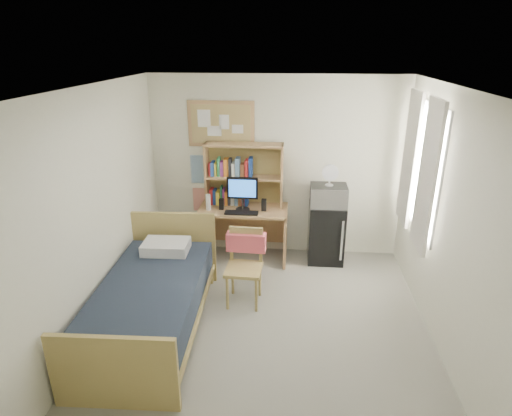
# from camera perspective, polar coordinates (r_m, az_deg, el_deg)

# --- Properties ---
(floor) EXTENTS (3.60, 4.20, 0.02)m
(floor) POSITION_cam_1_polar(r_m,az_deg,el_deg) (4.88, 1.21, -16.61)
(floor) COLOR gray
(floor) RESTS_ON ground
(ceiling) EXTENTS (3.60, 4.20, 0.02)m
(ceiling) POSITION_cam_1_polar(r_m,az_deg,el_deg) (3.88, 1.52, 15.54)
(ceiling) COLOR white
(ceiling) RESTS_ON wall_back
(wall_back) EXTENTS (3.60, 0.04, 2.60)m
(wall_back) POSITION_cam_1_polar(r_m,az_deg,el_deg) (6.19, 2.68, 5.39)
(wall_back) COLOR #EBE9CF
(wall_back) RESTS_ON floor
(wall_front) EXTENTS (3.60, 0.04, 2.60)m
(wall_front) POSITION_cam_1_polar(r_m,az_deg,el_deg) (2.44, -2.30, -22.36)
(wall_front) COLOR #EBE9CF
(wall_front) RESTS_ON floor
(wall_left) EXTENTS (0.04, 4.20, 2.60)m
(wall_left) POSITION_cam_1_polar(r_m,az_deg,el_deg) (4.68, -21.25, -1.41)
(wall_left) COLOR #EBE9CF
(wall_left) RESTS_ON floor
(wall_right) EXTENTS (0.04, 4.20, 2.60)m
(wall_right) POSITION_cam_1_polar(r_m,az_deg,el_deg) (4.48, 25.02, -2.97)
(wall_right) COLOR #EBE9CF
(wall_right) RESTS_ON floor
(window_unit) EXTENTS (0.10, 1.40, 1.70)m
(window_unit) POSITION_cam_1_polar(r_m,az_deg,el_deg) (5.45, 21.06, 5.06)
(window_unit) COLOR white
(window_unit) RESTS_ON wall_right
(curtain_left) EXTENTS (0.04, 0.55, 1.70)m
(curtain_left) POSITION_cam_1_polar(r_m,az_deg,el_deg) (5.07, 21.87, 3.82)
(curtain_left) COLOR silver
(curtain_left) RESTS_ON wall_right
(curtain_right) EXTENTS (0.04, 0.55, 1.70)m
(curtain_right) POSITION_cam_1_polar(r_m,az_deg,el_deg) (5.81, 19.79, 6.18)
(curtain_right) COLOR silver
(curtain_right) RESTS_ON wall_right
(bulletin_board) EXTENTS (0.94, 0.03, 0.64)m
(bulletin_board) POSITION_cam_1_polar(r_m,az_deg,el_deg) (6.12, -4.68, 11.11)
(bulletin_board) COLOR tan
(bulletin_board) RESTS_ON wall_back
(poster_wave) EXTENTS (0.30, 0.01, 0.42)m
(poster_wave) POSITION_cam_1_polar(r_m,az_deg,el_deg) (6.33, -7.36, 5.13)
(poster_wave) COLOR #26639A
(poster_wave) RESTS_ON wall_back
(poster_japan) EXTENTS (0.28, 0.01, 0.36)m
(poster_japan) POSITION_cam_1_polar(r_m,az_deg,el_deg) (6.48, -7.17, 1.14)
(poster_japan) COLOR red
(poster_japan) RESTS_ON wall_back
(desk) EXTENTS (1.26, 0.63, 0.78)m
(desk) POSITION_cam_1_polar(r_m,az_deg,el_deg) (6.22, -1.68, -3.42)
(desk) COLOR tan
(desk) RESTS_ON floor
(desk_chair) EXTENTS (0.48, 0.48, 0.93)m
(desk_chair) POSITION_cam_1_polar(r_m,az_deg,el_deg) (5.15, -1.64, -8.08)
(desk_chair) COLOR tan
(desk_chair) RESTS_ON floor
(mini_fridge) EXTENTS (0.50, 0.50, 0.86)m
(mini_fridge) POSITION_cam_1_polar(r_m,az_deg,el_deg) (6.25, 9.31, -3.25)
(mini_fridge) COLOR black
(mini_fridge) RESTS_ON floor
(bed) EXTENTS (1.14, 2.18, 0.59)m
(bed) POSITION_cam_1_polar(r_m,az_deg,el_deg) (4.91, -13.80, -12.69)
(bed) COLOR #1A222F
(bed) RESTS_ON floor
(hutch) EXTENTS (1.10, 0.28, 0.90)m
(hutch) POSITION_cam_1_polar(r_m,az_deg,el_deg) (6.07, -1.60, 4.42)
(hutch) COLOR tan
(hutch) RESTS_ON desk
(monitor) EXTENTS (0.43, 0.03, 0.46)m
(monitor) POSITION_cam_1_polar(r_m,az_deg,el_deg) (5.94, -1.81, 1.81)
(monitor) COLOR black
(monitor) RESTS_ON desk
(keyboard) EXTENTS (0.46, 0.15, 0.02)m
(keyboard) POSITION_cam_1_polar(r_m,az_deg,el_deg) (5.88, -1.95, -0.64)
(keyboard) COLOR black
(keyboard) RESTS_ON desk
(speaker_left) EXTENTS (0.06, 0.06, 0.15)m
(speaker_left) POSITION_cam_1_polar(r_m,az_deg,el_deg) (6.03, -4.63, 0.52)
(speaker_left) COLOR black
(speaker_left) RESTS_ON desk
(speaker_right) EXTENTS (0.07, 0.07, 0.17)m
(speaker_right) POSITION_cam_1_polar(r_m,az_deg,el_deg) (5.96, 1.07, 0.41)
(speaker_right) COLOR black
(speaker_right) RESTS_ON desk
(water_bottle) EXTENTS (0.07, 0.07, 0.23)m
(water_bottle) POSITION_cam_1_polar(r_m,az_deg,el_deg) (6.01, -6.39, 0.78)
(water_bottle) COLOR silver
(water_bottle) RESTS_ON desk
(hoodie) EXTENTS (0.48, 0.17, 0.23)m
(hoodie) POSITION_cam_1_polar(r_m,az_deg,el_deg) (5.21, -1.32, -4.56)
(hoodie) COLOR #F05B66
(hoodie) RESTS_ON desk_chair
(microwave) EXTENTS (0.50, 0.38, 0.29)m
(microwave) POSITION_cam_1_polar(r_m,az_deg,el_deg) (6.02, 9.64, 1.65)
(microwave) COLOR silver
(microwave) RESTS_ON mini_fridge
(desk_fan) EXTENTS (0.22, 0.22, 0.28)m
(desk_fan) POSITION_cam_1_polar(r_m,az_deg,el_deg) (5.93, 9.80, 4.23)
(desk_fan) COLOR silver
(desk_fan) RESTS_ON microwave
(pillow) EXTENTS (0.56, 0.40, 0.13)m
(pillow) POSITION_cam_1_polar(r_m,az_deg,el_deg) (5.36, -11.90, -5.06)
(pillow) COLOR silver
(pillow) RESTS_ON bed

